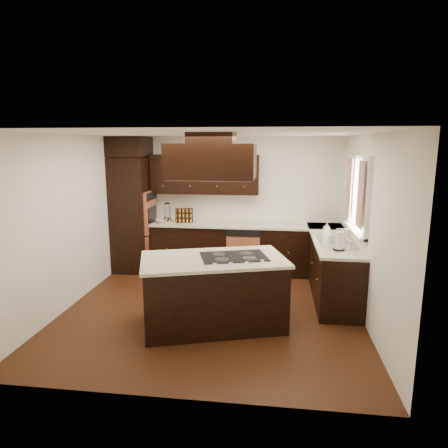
% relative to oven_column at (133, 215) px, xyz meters
% --- Properties ---
extents(floor, '(4.20, 4.20, 0.02)m').
position_rel_oven_column_xyz_m(floor, '(1.78, -1.71, -1.07)').
color(floor, '#512912').
rests_on(floor, ground).
extents(ceiling, '(4.20, 4.20, 0.02)m').
position_rel_oven_column_xyz_m(ceiling, '(1.78, -1.71, 1.45)').
color(ceiling, white).
rests_on(ceiling, ground).
extents(wall_back, '(4.20, 0.02, 2.50)m').
position_rel_oven_column_xyz_m(wall_back, '(1.78, 0.40, 0.19)').
color(wall_back, white).
rests_on(wall_back, ground).
extents(wall_front, '(4.20, 0.02, 2.50)m').
position_rel_oven_column_xyz_m(wall_front, '(1.78, -3.81, 0.19)').
color(wall_front, white).
rests_on(wall_front, ground).
extents(wall_left, '(0.02, 4.20, 2.50)m').
position_rel_oven_column_xyz_m(wall_left, '(-0.33, -1.71, 0.19)').
color(wall_left, white).
rests_on(wall_left, ground).
extents(wall_right, '(0.02, 4.20, 2.50)m').
position_rel_oven_column_xyz_m(wall_right, '(3.88, -1.71, 0.19)').
color(wall_right, white).
rests_on(wall_right, ground).
extents(oven_column, '(0.65, 0.75, 2.12)m').
position_rel_oven_column_xyz_m(oven_column, '(0.00, 0.00, 0.00)').
color(oven_column, black).
rests_on(oven_column, floor).
extents(wall_oven_face, '(0.05, 0.62, 0.78)m').
position_rel_oven_column_xyz_m(wall_oven_face, '(0.35, 0.00, 0.06)').
color(wall_oven_face, '#C2623E').
rests_on(wall_oven_face, oven_column).
extents(base_cabinets_back, '(2.93, 0.60, 0.88)m').
position_rel_oven_column_xyz_m(base_cabinets_back, '(1.81, 0.09, -0.62)').
color(base_cabinets_back, black).
rests_on(base_cabinets_back, floor).
extents(base_cabinets_right, '(0.60, 2.40, 0.88)m').
position_rel_oven_column_xyz_m(base_cabinets_right, '(3.58, -0.80, -0.62)').
color(base_cabinets_right, black).
rests_on(base_cabinets_right, floor).
extents(countertop_back, '(2.93, 0.63, 0.04)m').
position_rel_oven_column_xyz_m(countertop_back, '(1.81, 0.08, -0.16)').
color(countertop_back, beige).
rests_on(countertop_back, base_cabinets_back).
extents(countertop_right, '(0.63, 2.40, 0.04)m').
position_rel_oven_column_xyz_m(countertop_right, '(3.56, -0.80, -0.16)').
color(countertop_right, beige).
rests_on(countertop_right, base_cabinets_right).
extents(upper_cabinets, '(2.00, 0.34, 0.72)m').
position_rel_oven_column_xyz_m(upper_cabinets, '(1.34, 0.23, 0.75)').
color(upper_cabinets, black).
rests_on(upper_cabinets, wall_back).
extents(dishwasher_front, '(0.60, 0.05, 0.72)m').
position_rel_oven_column_xyz_m(dishwasher_front, '(2.10, -0.20, -0.66)').
color(dishwasher_front, '#C2623E').
rests_on(dishwasher_front, floor).
extents(window_frame, '(0.06, 1.32, 1.12)m').
position_rel_oven_column_xyz_m(window_frame, '(3.85, -1.16, 0.59)').
color(window_frame, white).
rests_on(window_frame, wall_right).
extents(window_pane, '(0.00, 1.20, 1.00)m').
position_rel_oven_column_xyz_m(window_pane, '(3.87, -1.16, 0.59)').
color(window_pane, white).
rests_on(window_pane, wall_right).
extents(curtain_left, '(0.02, 0.34, 0.90)m').
position_rel_oven_column_xyz_m(curtain_left, '(3.79, -1.57, 0.64)').
color(curtain_left, beige).
rests_on(curtain_left, wall_right).
extents(curtain_right, '(0.02, 0.34, 0.90)m').
position_rel_oven_column_xyz_m(curtain_right, '(3.79, -0.74, 0.64)').
color(curtain_right, beige).
rests_on(curtain_right, wall_right).
extents(sink_rim, '(0.52, 0.84, 0.01)m').
position_rel_oven_column_xyz_m(sink_rim, '(3.58, -1.16, -0.14)').
color(sink_rim, silver).
rests_on(sink_rim, countertop_right).
extents(island, '(1.99, 1.45, 0.88)m').
position_rel_oven_column_xyz_m(island, '(1.88, -2.19, -0.62)').
color(island, black).
rests_on(island, floor).
extents(island_top, '(2.07, 1.53, 0.04)m').
position_rel_oven_column_xyz_m(island_top, '(1.88, -2.19, -0.16)').
color(island_top, beige).
rests_on(island_top, island).
extents(cooktop, '(0.97, 0.78, 0.01)m').
position_rel_oven_column_xyz_m(cooktop, '(2.13, -2.11, -0.13)').
color(cooktop, black).
rests_on(cooktop, island_top).
extents(range_hood, '(1.05, 0.72, 0.42)m').
position_rel_oven_column_xyz_m(range_hood, '(1.88, -2.25, 1.10)').
color(range_hood, black).
rests_on(range_hood, ceiling).
extents(hood_duct, '(0.55, 0.50, 0.13)m').
position_rel_oven_column_xyz_m(hood_duct, '(1.88, -2.25, 1.38)').
color(hood_duct, black).
rests_on(hood_duct, ceiling).
extents(blender_base, '(0.15, 0.15, 0.10)m').
position_rel_oven_column_xyz_m(blender_base, '(0.68, -0.01, -0.09)').
color(blender_base, silver).
rests_on(blender_base, countertop_back).
extents(blender_pitcher, '(0.13, 0.13, 0.26)m').
position_rel_oven_column_xyz_m(blender_pitcher, '(0.68, -0.01, 0.09)').
color(blender_pitcher, silver).
rests_on(blender_pitcher, blender_base).
extents(spice_rack, '(0.34, 0.15, 0.27)m').
position_rel_oven_column_xyz_m(spice_rack, '(0.97, 0.07, -0.00)').
color(spice_rack, black).
rests_on(spice_rack, countertop_back).
extents(mixing_bowl, '(0.27, 0.27, 0.06)m').
position_rel_oven_column_xyz_m(mixing_bowl, '(0.58, 0.04, -0.11)').
color(mixing_bowl, white).
rests_on(mixing_bowl, countertop_back).
extents(soap_bottle, '(0.10, 0.10, 0.21)m').
position_rel_oven_column_xyz_m(soap_bottle, '(3.48, -0.69, -0.03)').
color(soap_bottle, white).
rests_on(soap_bottle, countertop_right).
extents(paper_towel, '(0.14, 0.14, 0.26)m').
position_rel_oven_column_xyz_m(paper_towel, '(3.54, -1.60, -0.01)').
color(paper_towel, white).
rests_on(paper_towel, countertop_right).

